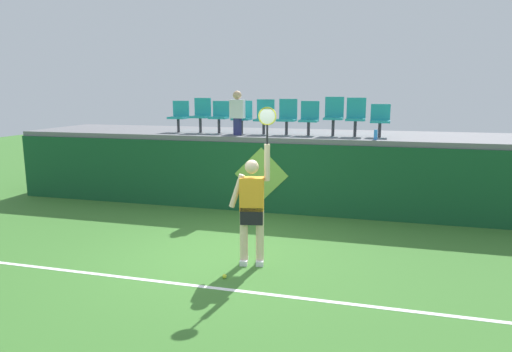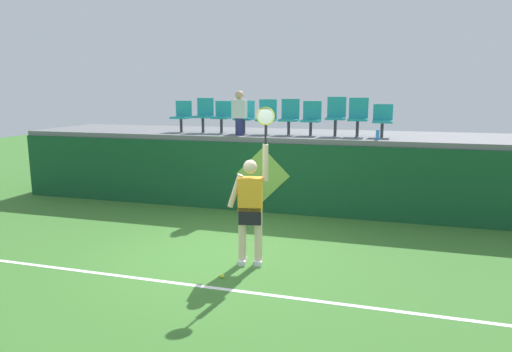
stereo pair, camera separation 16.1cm
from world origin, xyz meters
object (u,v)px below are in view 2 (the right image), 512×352
object	(u,v)px
water_bottle	(378,135)
stadium_chair_8	(358,115)
tennis_ball	(222,276)
stadium_chair_0	(182,115)
stadium_chair_6	(311,117)
stadium_chair_5	(290,116)
spectator_0	(239,112)
stadium_chair_2	(222,115)
stadium_chair_3	(245,116)
tennis_player	(251,206)
stadium_chair_4	(267,116)
stadium_chair_1	(204,113)
stadium_chair_9	(383,119)
stadium_chair_7	(336,115)

from	to	relation	value
water_bottle	stadium_chair_8	size ratio (longest dim) A/B	0.24
tennis_ball	stadium_chair_0	world-z (taller)	stadium_chair_0
water_bottle	stadium_chair_6	size ratio (longest dim) A/B	0.27
tennis_ball	stadium_chair_0	size ratio (longest dim) A/B	0.08
stadium_chair_8	water_bottle	bearing A→B (deg)	-54.37
stadium_chair_5	spectator_0	xyz separation A→B (m)	(-1.13, -0.43, 0.10)
tennis_ball	stadium_chair_2	xyz separation A→B (m)	(-1.74, 4.76, 2.15)
stadium_chair_0	stadium_chair_3	distance (m)	1.70
tennis_player	stadium_chair_0	distance (m)	5.27
stadium_chair_4	stadium_chair_6	size ratio (longest dim) A/B	1.04
stadium_chair_1	stadium_chair_9	world-z (taller)	stadium_chair_1
stadium_chair_7	stadium_chair_1	bearing A→B (deg)	-179.95
stadium_chair_1	stadium_chair_3	size ratio (longest dim) A/B	1.08
stadium_chair_2	stadium_chair_9	xyz separation A→B (m)	(3.89, -0.00, -0.03)
stadium_chair_0	stadium_chair_1	distance (m)	0.61
stadium_chair_1	stadium_chair_8	distance (m)	3.84
stadium_chair_1	stadium_chair_3	xyz separation A→B (m)	(1.09, -0.00, -0.04)
stadium_chair_5	stadium_chair_9	size ratio (longest dim) A/B	1.14
tennis_ball	stadium_chair_5	distance (m)	5.24
water_bottle	stadium_chair_0	world-z (taller)	stadium_chair_0
tennis_ball	stadium_chair_9	size ratio (longest dim) A/B	0.09
stadium_chair_3	stadium_chair_4	size ratio (longest dim) A/B	0.96
tennis_player	stadium_chair_6	distance (m)	4.27
stadium_chair_0	stadium_chair_5	size ratio (longest dim) A/B	0.93
stadium_chair_6	spectator_0	distance (m)	1.72
tennis_player	water_bottle	bearing A→B (deg)	61.97
tennis_ball	stadium_chair_6	bearing A→B (deg)	83.86
stadium_chair_1	spectator_0	size ratio (longest dim) A/B	0.83
stadium_chair_4	spectator_0	size ratio (longest dim) A/B	0.80
spectator_0	stadium_chair_0	bearing A→B (deg)	166.18
tennis_player	stadium_chair_6	bearing A→B (deg)	86.24
stadium_chair_6	spectator_0	size ratio (longest dim) A/B	0.77
stadium_chair_0	stadium_chair_7	distance (m)	3.94
spectator_0	tennis_player	bearing A→B (deg)	-69.17
stadium_chair_0	spectator_0	size ratio (longest dim) A/B	0.76
stadium_chair_5	stadium_chair_8	xyz separation A→B (m)	(1.62, -0.00, 0.03)
water_bottle	stadium_chair_4	bearing A→B (deg)	166.03
stadium_chair_7	tennis_ball	bearing A→B (deg)	-102.88
tennis_ball	stadium_chair_2	bearing A→B (deg)	110.11
stadium_chair_9	stadium_chair_2	bearing A→B (deg)	179.97
stadium_chair_5	stadium_chair_1	bearing A→B (deg)	-179.90
water_bottle	stadium_chair_5	size ratio (longest dim) A/B	0.25
stadium_chair_3	stadium_chair_9	world-z (taller)	stadium_chair_3
tennis_ball	stadium_chair_8	world-z (taller)	stadium_chair_8
stadium_chair_0	stadium_chair_5	bearing A→B (deg)	0.17
stadium_chair_8	tennis_player	bearing A→B (deg)	-108.30
stadium_chair_0	spectator_0	world-z (taller)	spectator_0
stadium_chair_2	spectator_0	world-z (taller)	spectator_0
stadium_chair_5	stadium_chair_8	world-z (taller)	stadium_chair_8
stadium_chair_2	stadium_chair_5	size ratio (longest dim) A/B	0.93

